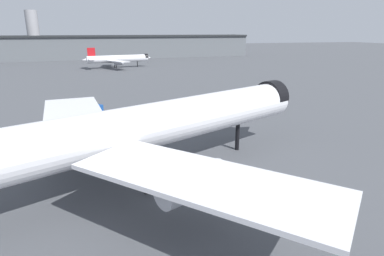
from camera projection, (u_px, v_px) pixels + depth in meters
The scene contains 5 objects.
ground at pixel (152, 176), 44.59m from camera, with size 900.00×900.00×0.00m, color #4C4F54.
airliner_near_gate at pixel (147, 127), 41.45m from camera, with size 58.20×52.14×16.75m.
airliner_far_taxiway at pixel (118, 59), 173.30m from camera, with size 37.51×33.82×10.96m.
terminal_building at pixel (115, 46), 234.28m from camera, with size 201.37×33.20×32.41m.
service_truck_front at pixel (92, 110), 74.76m from camera, with size 5.42×5.61×3.00m.
Camera 1 is at (-6.52, -40.61, 19.29)m, focal length 30.11 mm.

